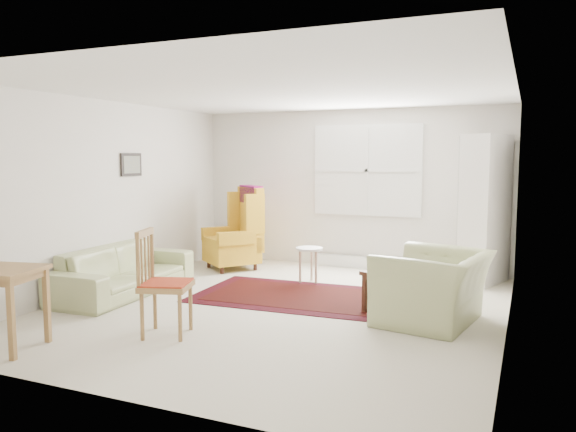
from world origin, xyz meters
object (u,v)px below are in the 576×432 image
at_px(sofa, 124,261).
at_px(stool, 309,265).
at_px(armchair, 433,280).
at_px(wingback_chair, 231,228).
at_px(cabinet, 485,209).
at_px(desk_chair, 166,283).
at_px(coffee_table, 396,292).

relative_size(sofa, stool, 4.17).
bearing_deg(armchair, wingback_chair, -106.73).
distance_m(armchair, cabinet, 2.34).
bearing_deg(cabinet, desk_chair, -107.00).
relative_size(sofa, cabinet, 1.01).
xyz_separation_m(wingback_chair, coffee_table, (2.93, -1.47, -0.41)).
bearing_deg(desk_chair, sofa, 33.67).
bearing_deg(armchair, desk_chair, -48.05).
bearing_deg(stool, desk_chair, -99.15).
bearing_deg(stool, coffee_table, -35.93).
xyz_separation_m(coffee_table, stool, (-1.46, 1.06, 0.01)).
bearing_deg(sofa, armchair, -88.79).
relative_size(stool, desk_chair, 0.48).
height_order(wingback_chair, cabinet, cabinet).
bearing_deg(armchair, stool, -113.94).
xyz_separation_m(coffee_table, desk_chair, (-1.90, -1.69, 0.28)).
relative_size(cabinet, desk_chair, 1.96).
height_order(sofa, wingback_chair, wingback_chair).
distance_m(stool, desk_chair, 2.79).
height_order(armchair, wingback_chair, wingback_chair).
bearing_deg(cabinet, coffee_table, -92.31).
xyz_separation_m(armchair, cabinet, (0.34, 2.24, 0.58)).
xyz_separation_m(armchair, wingback_chair, (-3.37, 1.68, 0.20)).
bearing_deg(armchair, sofa, -76.30).
bearing_deg(desk_chair, armchair, -75.59).
height_order(armchair, desk_chair, desk_chair).
relative_size(wingback_chair, coffee_table, 2.22).
height_order(armchair, cabinet, cabinet).
relative_size(stool, cabinet, 0.24).
relative_size(coffee_table, cabinet, 0.29).
distance_m(wingback_chair, coffee_table, 3.30).
xyz_separation_m(sofa, wingback_chair, (0.49, 1.95, 0.23)).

